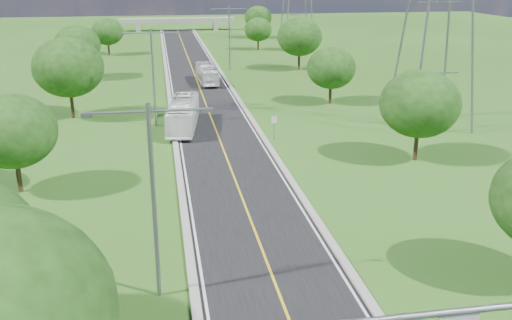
% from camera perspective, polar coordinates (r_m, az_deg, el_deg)
% --- Properties ---
extents(ground, '(260.00, 260.00, 0.00)m').
position_cam_1_polar(ground, '(75.55, -5.43, 6.58)').
color(ground, '#2A4E16').
rests_on(ground, ground).
extents(road, '(8.00, 150.00, 0.06)m').
position_cam_1_polar(road, '(81.41, -5.77, 7.47)').
color(road, black).
rests_on(road, ground).
extents(curb_left, '(0.50, 150.00, 0.22)m').
position_cam_1_polar(curb_left, '(81.22, -8.79, 7.38)').
color(curb_left, gray).
rests_on(curb_left, ground).
extents(curb_right, '(0.50, 150.00, 0.22)m').
position_cam_1_polar(curb_right, '(81.79, -2.78, 7.66)').
color(curb_right, gray).
rests_on(curb_right, ground).
extents(speed_limit_sign, '(0.55, 0.09, 2.40)m').
position_cam_1_polar(speed_limit_sign, '(54.63, 1.83, 3.65)').
color(speed_limit_sign, slate).
rests_on(speed_limit_sign, ground).
extents(overpass, '(30.00, 3.00, 3.20)m').
position_cam_1_polar(overpass, '(154.36, -7.90, 13.60)').
color(overpass, gray).
rests_on(overpass, ground).
extents(streetlight_near_left, '(5.90, 0.25, 10.00)m').
position_cam_1_polar(streetlight_near_left, '(27.52, -10.28, -2.60)').
color(streetlight_near_left, slate).
rests_on(streetlight_near_left, ground).
extents(streetlight_mid_left, '(5.90, 0.25, 10.00)m').
position_cam_1_polar(streetlight_mid_left, '(59.51, -10.27, 8.90)').
color(streetlight_mid_left, slate).
rests_on(streetlight_mid_left, ground).
extents(streetlight_far_right, '(5.90, 0.25, 10.00)m').
position_cam_1_polar(streetlight_far_right, '(92.91, -2.68, 12.63)').
color(streetlight_far_right, slate).
rests_on(streetlight_far_right, ground).
extents(tree_lb, '(6.30, 6.30, 7.33)m').
position_cam_1_polar(tree_lb, '(44.43, -23.18, 2.64)').
color(tree_lb, black).
rests_on(tree_lb, ground).
extents(tree_lc, '(7.56, 7.56, 8.79)m').
position_cam_1_polar(tree_lc, '(65.20, -18.27, 8.78)').
color(tree_lc, black).
rests_on(tree_lc, ground).
extents(tree_ld, '(6.72, 6.72, 7.82)m').
position_cam_1_polar(tree_ld, '(89.10, -17.44, 10.91)').
color(tree_ld, black).
rests_on(tree_ld, ground).
extents(tree_le, '(5.88, 5.88, 6.84)m').
position_cam_1_polar(tree_le, '(112.63, -14.65, 12.31)').
color(tree_le, black).
rests_on(tree_le, ground).
extents(tree_rb, '(6.72, 6.72, 7.82)m').
position_cam_1_polar(tree_rb, '(49.85, 16.07, 5.43)').
color(tree_rb, black).
rests_on(tree_rb, ground).
extents(tree_rc, '(5.88, 5.88, 6.84)m').
position_cam_1_polar(tree_rc, '(69.73, 7.54, 9.11)').
color(tree_rc, black).
rests_on(tree_rc, ground).
extents(tree_rd, '(7.14, 7.14, 8.30)m').
position_cam_1_polar(tree_rd, '(93.04, 4.38, 12.19)').
color(tree_rd, black).
rests_on(tree_rd, ground).
extents(tree_re, '(5.46, 5.46, 6.35)m').
position_cam_1_polar(tree_re, '(116.01, 0.21, 12.92)').
color(tree_re, black).
rests_on(tree_re, ground).
extents(tree_rf, '(6.30, 6.30, 7.33)m').
position_cam_1_polar(tree_rf, '(136.18, 0.21, 14.04)').
color(tree_rf, black).
rests_on(tree_rf, ground).
extents(bus_outbound, '(2.62, 9.47, 2.61)m').
position_cam_1_polar(bus_outbound, '(82.41, -4.94, 8.58)').
color(bus_outbound, silver).
rests_on(bus_outbound, road).
extents(bus_inbound, '(3.98, 11.05, 3.01)m').
position_cam_1_polar(bus_inbound, '(58.87, -7.30, 4.58)').
color(bus_inbound, white).
rests_on(bus_inbound, road).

